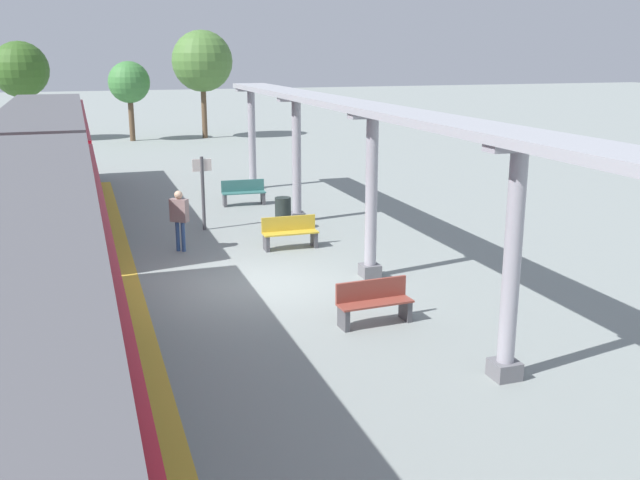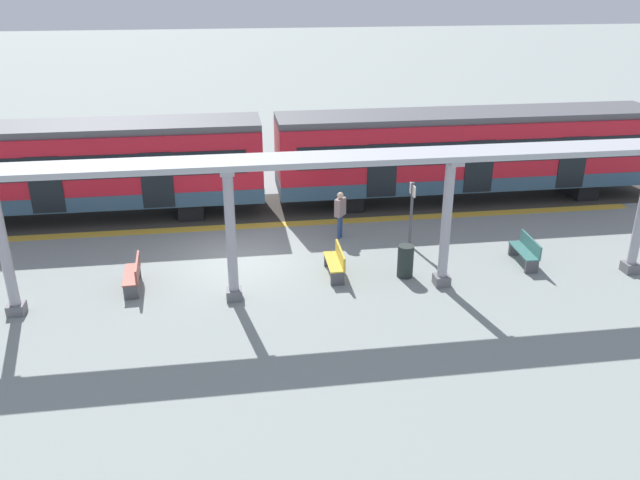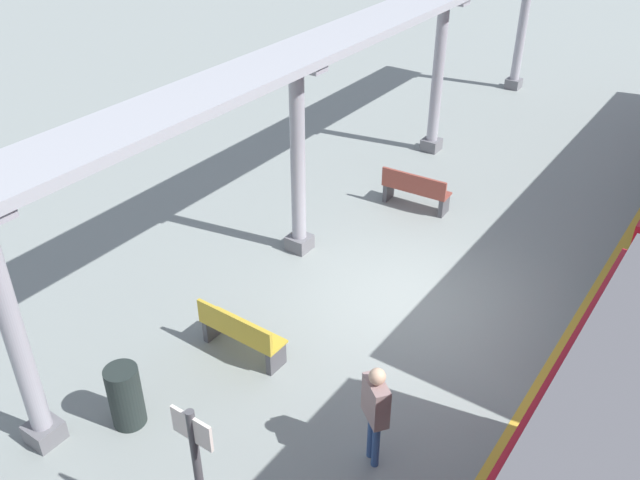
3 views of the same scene
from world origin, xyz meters
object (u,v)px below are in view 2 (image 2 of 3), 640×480
object	(u,v)px
canopy_pillar_third	(231,234)
trash_bin	(405,261)
platform_info_sign	(412,208)
train_far_carriage	(467,154)
passenger_waiting_near_edge	(340,210)
train_near_carriage	(54,170)
bench_far_end	(336,262)
canopy_pillar_fourth	(446,223)
canopy_pillar_second	(4,247)
bench_near_end	(134,274)
bench_mid_platform	(526,251)

from	to	relation	value
canopy_pillar_third	trash_bin	bearing A→B (deg)	97.90
trash_bin	platform_info_sign	world-z (taller)	platform_info_sign
train_far_carriage	passenger_waiting_near_edge	world-z (taller)	train_far_carriage
trash_bin	platform_info_sign	size ratio (longest dim) A/B	0.45
train_near_carriage	bench_far_end	distance (m)	11.25
canopy_pillar_third	canopy_pillar_fourth	bearing A→B (deg)	90.00
passenger_waiting_near_edge	train_near_carriage	bearing A→B (deg)	-108.91
passenger_waiting_near_edge	train_far_carriage	bearing A→B (deg)	120.91
train_far_carriage	canopy_pillar_second	size ratio (longest dim) A/B	3.89
canopy_pillar_fourth	bench_far_end	xyz separation A→B (m)	(-1.09, -2.92, -1.50)
train_near_carriage	train_far_carriage	distance (m)	15.53
bench_near_end	bench_mid_platform	bearing A→B (deg)	89.72
bench_far_end	platform_info_sign	world-z (taller)	platform_info_sign
train_near_carriage	bench_far_end	world-z (taller)	train_near_carriage
bench_mid_platform	canopy_pillar_second	bearing A→B (deg)	-86.03
canopy_pillar_fourth	trash_bin	xyz separation A→B (m)	(-0.71, -0.91, -1.45)
trash_bin	canopy_pillar_fourth	bearing A→B (deg)	52.08
bench_near_end	train_far_carriage	bearing A→B (deg)	117.18
bench_near_end	bench_far_end	bearing A→B (deg)	90.02
train_near_carriage	canopy_pillar_second	bearing A→B (deg)	3.39
platform_info_sign	train_far_carriage	bearing A→B (deg)	141.62
train_far_carriage	canopy_pillar_second	xyz separation A→B (m)	(7.32, -15.10, 0.11)
canopy_pillar_third	trash_bin	size ratio (longest dim) A/B	3.89
train_near_carriage	canopy_pillar_second	size ratio (longest dim) A/B	3.89
train_far_carriage	platform_info_sign	size ratio (longest dim) A/B	6.80
canopy_pillar_third	passenger_waiting_near_edge	distance (m)	5.47
canopy_pillar_fourth	passenger_waiting_near_edge	xyz separation A→B (m)	(-3.94, -2.31, -0.92)
canopy_pillar_third	canopy_pillar_fourth	world-z (taller)	same
train_near_carriage	canopy_pillar_third	world-z (taller)	canopy_pillar_third
bench_mid_platform	platform_info_sign	xyz separation A→B (m)	(-1.91, -3.18, 0.89)
canopy_pillar_fourth	platform_info_sign	distance (m)	3.01
canopy_pillar_third	platform_info_sign	distance (m)	6.59
trash_bin	passenger_waiting_near_edge	size ratio (longest dim) A/B	0.60
train_near_carriage	canopy_pillar_second	world-z (taller)	canopy_pillar_second
canopy_pillar_third	platform_info_sign	bearing A→B (deg)	116.62
canopy_pillar_second	bench_mid_platform	size ratio (longest dim) A/B	2.53
trash_bin	passenger_waiting_near_edge	bearing A→B (deg)	-156.50
train_far_carriage	bench_near_end	bearing A→B (deg)	-62.82
train_near_carriage	platform_info_sign	xyz separation A→B (m)	(4.38, 12.06, -0.51)
canopy_pillar_fourth	trash_bin	distance (m)	1.85
bench_near_end	canopy_pillar_third	bearing A→B (deg)	68.90
bench_near_end	platform_info_sign	distance (m)	8.91
trash_bin	bench_far_end	bearing A→B (deg)	-100.67
bench_near_end	bench_far_end	size ratio (longest dim) A/B	1.01
canopy_pillar_third	canopy_pillar_fourth	distance (m)	5.99
canopy_pillar_third	platform_info_sign	xyz separation A→B (m)	(-2.94, 5.86, -0.62)
bench_mid_platform	bench_far_end	size ratio (longest dim) A/B	1.01
canopy_pillar_third	bench_near_end	bearing A→B (deg)	-111.10
platform_info_sign	bench_far_end	bearing A→B (deg)	-56.48
bench_near_end	trash_bin	bearing A→B (deg)	87.26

